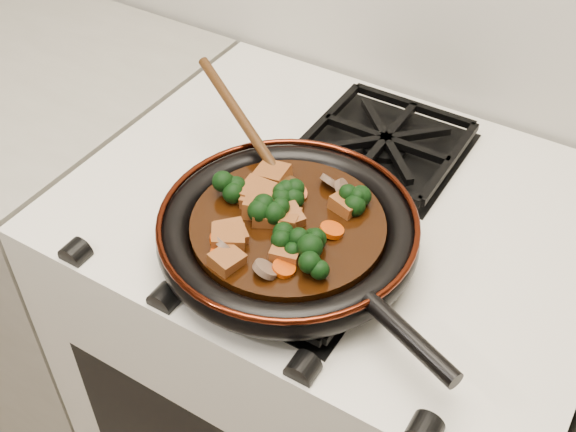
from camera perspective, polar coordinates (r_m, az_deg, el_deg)
The scene contains 35 objects.
stove at distance 1.38m, azimuth 3.31°, elevation -12.85°, with size 0.76×0.60×0.90m, color silver.
burner_grate_front at distance 0.94m, azimuth 0.28°, elevation -3.12°, with size 0.23×0.23×0.03m, color black, non-canonical shape.
burner_grate_back at distance 1.13m, azimuth 7.70°, elevation 5.70°, with size 0.23×0.23×0.03m, color black, non-canonical shape.
skillet at distance 0.93m, azimuth 0.08°, elevation -1.24°, with size 0.45×0.34×0.05m.
braising_sauce at distance 0.93m, azimuth 0.00°, elevation -0.94°, with size 0.25×0.25×0.02m, color black.
tofu_cube_0 at distance 0.95m, azimuth -2.52°, elevation 1.77°, with size 0.04×0.04×0.02m, color brown.
tofu_cube_1 at distance 0.87m, azimuth -4.86°, elevation -3.52°, with size 0.04×0.03×0.02m, color brown.
tofu_cube_2 at distance 0.90m, azimuth -4.54°, elevation -1.44°, with size 0.04×0.04×0.02m, color brown.
tofu_cube_3 at distance 0.94m, azimuth 4.67°, elevation 0.95°, with size 0.04×0.04×0.02m, color brown.
tofu_cube_4 at distance 0.92m, azimuth -1.65°, elevation 0.11°, with size 0.04×0.04×0.02m, color brown.
tofu_cube_5 at distance 0.88m, azimuth -0.08°, elevation -2.74°, with size 0.03×0.04×0.02m, color brown.
tofu_cube_6 at distance 0.92m, azimuth -0.17°, elevation -0.19°, with size 0.03×0.03×0.02m, color brown.
tofu_cube_7 at distance 0.98m, azimuth -1.22°, elevation 3.22°, with size 0.04×0.04×0.02m, color brown.
tofu_cube_8 at distance 0.89m, azimuth -4.78°, elevation -1.82°, with size 0.04×0.04×0.02m, color brown.
tofu_cube_9 at distance 0.93m, azimuth -2.15°, elevation 0.88°, with size 0.04×0.04×0.02m, color brown.
tofu_cube_10 at distance 0.92m, azimuth 0.01°, elevation -0.17°, with size 0.03×0.03×0.02m, color brown.
tofu_cube_11 at distance 0.94m, azimuth -2.30°, elevation 1.35°, with size 0.04×0.04×0.02m, color brown.
broccoli_floret_0 at distance 0.88m, azimuth 1.43°, elevation -2.23°, with size 0.06×0.06×0.05m, color black, non-canonical shape.
broccoli_floret_1 at distance 0.94m, azimuth -0.23°, elevation 1.61°, with size 0.06×0.06×0.05m, color black, non-canonical shape.
broccoli_floret_2 at distance 0.86m, azimuth 2.35°, elevation -4.07°, with size 0.06×0.06×0.05m, color black, non-canonical shape.
broccoli_floret_3 at distance 0.92m, azimuth -1.67°, elevation 0.19°, with size 0.06×0.06×0.05m, color black, non-canonical shape.
broccoli_floret_4 at distance 0.88m, azimuth -0.08°, elevation -2.36°, with size 0.06×0.06×0.05m, color black, non-canonical shape.
broccoli_floret_5 at distance 0.95m, azimuth -4.62°, elevation 2.17°, with size 0.06×0.06×0.06m, color black, non-canonical shape.
broccoli_floret_6 at distance 0.94m, azimuth 4.80°, elevation 1.14°, with size 0.06×0.06×0.05m, color black, non-canonical shape.
carrot_coin_0 at distance 0.95m, azimuth 0.64°, elevation 1.78°, with size 0.03×0.03×0.01m, color #C33B05.
carrot_coin_1 at distance 0.96m, azimuth -0.31°, elevation 2.09°, with size 0.03×0.03×0.01m, color #C33B05.
carrot_coin_2 at distance 0.88m, azimuth -5.35°, elevation -3.03°, with size 0.03×0.03×0.01m, color #C33B05.
carrot_coin_3 at distance 0.86m, azimuth -0.33°, elevation -4.15°, with size 0.03×0.03×0.01m, color #C33B05.
carrot_coin_4 at distance 0.90m, azimuth -5.25°, elevation -1.84°, with size 0.03×0.03×0.01m, color #C33B05.
carrot_coin_5 at distance 0.91m, azimuth 3.47°, elevation -1.11°, with size 0.03×0.03×0.01m, color #C33B05.
mushroom_slice_0 at distance 0.88m, azimuth -4.98°, elevation -2.43°, with size 0.03×0.03×0.01m, color brown.
mushroom_slice_1 at distance 0.96m, azimuth 4.38°, elevation 2.08°, with size 0.03×0.03×0.01m, color brown.
mushroom_slice_2 at distance 0.97m, azimuth 3.46°, elevation 2.69°, with size 0.03×0.03×0.01m, color brown.
mushroom_slice_3 at distance 0.86m, azimuth -1.79°, elevation -4.23°, with size 0.03×0.03×0.01m, color brown.
wooden_spoon at distance 1.00m, azimuth -2.22°, elevation 5.48°, with size 0.15×0.10×0.26m.
Camera 1 is at (0.34, 0.99, 1.60)m, focal length 45.00 mm.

